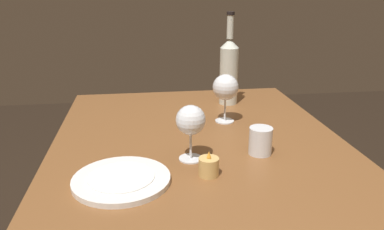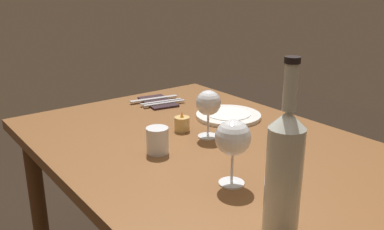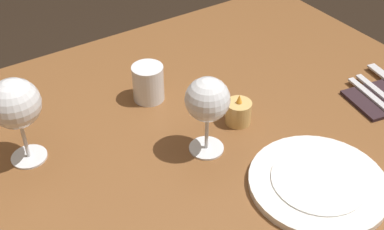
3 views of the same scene
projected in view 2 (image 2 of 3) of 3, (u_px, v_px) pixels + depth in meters
The scene contains 11 objects.
dining_table at pixel (208, 171), 1.32m from camera, with size 1.30×0.90×0.74m.
wine_glass_left at pixel (233, 139), 1.01m from camera, with size 0.09×0.09×0.17m.
wine_glass_right at pixel (208, 104), 1.33m from camera, with size 0.08×0.08×0.16m.
wine_bottle at pixel (284, 169), 0.81m from camera, with size 0.07×0.07×0.36m.
water_tumbler at pixel (158, 142), 1.23m from camera, with size 0.07×0.07×0.08m.
votive_candle at pixel (182, 124), 1.41m from camera, with size 0.05×0.05×0.07m.
dinner_plate at pixel (228, 115), 1.55m from camera, with size 0.24×0.24×0.02m.
folded_napkin at pixel (158, 102), 1.73m from camera, with size 0.21×0.14×0.01m.
fork_inner at pixel (161, 102), 1.71m from camera, with size 0.05×0.18×0.00m.
fork_outer at pixel (164, 103), 1.69m from camera, with size 0.05×0.18×0.00m.
table_knife at pixel (154, 99), 1.75m from camera, with size 0.06×0.21×0.00m.
Camera 2 is at (-0.92, 0.77, 1.24)m, focal length 38.89 mm.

